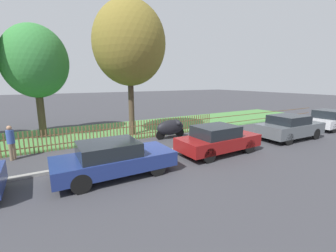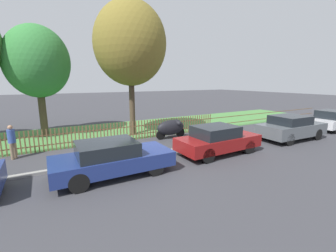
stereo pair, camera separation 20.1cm
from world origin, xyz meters
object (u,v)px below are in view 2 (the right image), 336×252
(parked_car_grey_coupe, at_px, (332,120))
(tree_far_left, at_px, (130,44))
(parked_car_navy_estate, at_px, (112,158))
(tree_mid_park, at_px, (37,62))
(parked_car_white_van, at_px, (291,127))
(covered_motorcycle, at_px, (171,127))
(pedestrian_near_fence, at_px, (12,140))
(parked_car_red_compact, at_px, (217,139))

(parked_car_grey_coupe, xyz_separation_m, tree_far_left, (-13.18, 5.65, 5.02))
(parked_car_navy_estate, xyz_separation_m, tree_mid_park, (-2.14, 8.20, 3.92))
(parked_car_white_van, relative_size, covered_motorcycle, 2.17)
(parked_car_grey_coupe, height_order, pedestrian_near_fence, pedestrian_near_fence)
(parked_car_red_compact, xyz_separation_m, tree_mid_park, (-7.33, 8.14, 3.90))
(tree_mid_park, bearing_deg, parked_car_navy_estate, -75.39)
(parked_car_navy_estate, height_order, tree_far_left, tree_far_left)
(parked_car_navy_estate, relative_size, tree_far_left, 0.53)
(parked_car_white_van, distance_m, pedestrian_near_fence, 14.87)
(parked_car_red_compact, distance_m, pedestrian_near_fence, 9.50)
(parked_car_navy_estate, distance_m, tree_far_left, 8.31)
(parked_car_red_compact, bearing_deg, parked_car_navy_estate, 179.30)
(parked_car_navy_estate, distance_m, parked_car_red_compact, 5.19)
(covered_motorcycle, xyz_separation_m, pedestrian_near_fence, (-8.18, 0.24, 0.19))
(parked_car_white_van, distance_m, parked_car_grey_coupe, 5.31)
(parked_car_grey_coupe, height_order, tree_mid_park, tree_mid_park)
(parked_car_navy_estate, xyz_separation_m, parked_car_red_compact, (5.19, 0.06, 0.03))
(parked_car_navy_estate, relative_size, pedestrian_near_fence, 2.80)
(parked_car_red_compact, xyz_separation_m, covered_motorcycle, (-0.46, 3.69, -0.02))
(parked_car_white_van, bearing_deg, parked_car_grey_coupe, 4.48)
(parked_car_white_van, distance_m, tree_mid_park, 15.86)
(parked_car_red_compact, xyz_separation_m, parked_car_grey_coupe, (10.98, 0.17, 0.00))
(covered_motorcycle, relative_size, tree_far_left, 0.24)
(parked_car_white_van, height_order, covered_motorcycle, parked_car_white_van)
(covered_motorcycle, bearing_deg, pedestrian_near_fence, 178.26)
(tree_far_left, xyz_separation_m, pedestrian_near_fence, (-6.45, -1.89, -4.85))
(parked_car_red_compact, bearing_deg, tree_far_left, 109.33)
(tree_far_left, bearing_deg, parked_car_white_van, -36.86)
(parked_car_white_van, distance_m, covered_motorcycle, 7.21)
(parked_car_red_compact, height_order, tree_far_left, tree_far_left)
(parked_car_navy_estate, distance_m, covered_motorcycle, 6.03)
(tree_mid_park, distance_m, pedestrian_near_fence, 5.77)
(pedestrian_near_fence, bearing_deg, parked_car_red_compact, 88.10)
(parked_car_red_compact, distance_m, parked_car_grey_coupe, 10.98)
(parked_car_red_compact, relative_size, parked_car_grey_coupe, 1.11)
(parked_car_navy_estate, relative_size, covered_motorcycle, 2.23)
(parked_car_navy_estate, xyz_separation_m, tree_far_left, (2.99, 5.88, 5.05))
(parked_car_red_compact, height_order, pedestrian_near_fence, pedestrian_near_fence)
(parked_car_grey_coupe, xyz_separation_m, covered_motorcycle, (-11.44, 3.51, -0.02))
(parked_car_red_compact, distance_m, tree_far_left, 8.00)
(covered_motorcycle, bearing_deg, tree_mid_park, 146.99)
(parked_car_navy_estate, bearing_deg, parked_car_red_compact, 0.45)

